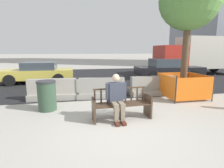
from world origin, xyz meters
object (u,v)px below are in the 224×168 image
(street_tree, at_px, (189,0))
(trash_bin, at_px, (47,96))
(street_bench, at_px, (122,105))
(jersey_barrier_left, at_px, (54,91))
(jersey_barrier_centre, at_px, (101,89))
(car_sedan_mid, at_px, (168,68))
(seated_person, at_px, (117,96))
(construction_fence, at_px, (183,85))
(car_taxi_near, at_px, (38,72))
(delivery_truck, at_px, (199,54))
(jersey_barrier_right, at_px, (152,87))

(street_tree, xyz_separation_m, trash_bin, (-5.37, -0.62, -3.36))
(street_bench, distance_m, jersey_barrier_left, 3.36)
(jersey_barrier_centre, relative_size, car_sedan_mid, 0.42)
(seated_person, bearing_deg, street_bench, 21.94)
(jersey_barrier_left, bearing_deg, street_tree, -7.77)
(construction_fence, height_order, car_sedan_mid, car_sedan_mid)
(seated_person, relative_size, jersey_barrier_centre, 0.65)
(jersey_barrier_centre, height_order, construction_fence, construction_fence)
(seated_person, distance_m, jersey_barrier_left, 3.33)
(street_tree, bearing_deg, trash_bin, -173.36)
(seated_person, relative_size, car_taxi_near, 0.31)
(construction_fence, height_order, trash_bin, construction_fence)
(street_bench, relative_size, car_sedan_mid, 0.36)
(car_taxi_near, xyz_separation_m, delivery_truck, (12.29, 1.65, 1.05))
(trash_bin, bearing_deg, construction_fence, 6.64)
(jersey_barrier_left, height_order, construction_fence, construction_fence)
(jersey_barrier_centre, relative_size, trash_bin, 2.03)
(jersey_barrier_centre, bearing_deg, street_bench, -83.07)
(trash_bin, bearing_deg, jersey_barrier_left, 88.08)
(seated_person, relative_size, jersey_barrier_left, 0.65)
(street_tree, relative_size, car_sedan_mid, 1.07)
(jersey_barrier_centre, distance_m, jersey_barrier_right, 2.33)
(jersey_barrier_right, xyz_separation_m, car_taxi_near, (-5.68, 4.18, 0.30))
(seated_person, height_order, jersey_barrier_left, seated_person)
(street_tree, relative_size, car_taxi_near, 1.19)
(street_tree, distance_m, car_sedan_mid, 6.31)
(jersey_barrier_left, bearing_deg, jersey_barrier_right, -1.33)
(delivery_truck, bearing_deg, car_taxi_near, -172.37)
(seated_person, xyz_separation_m, jersey_barrier_centre, (-0.13, 2.52, -0.35))
(construction_fence, xyz_separation_m, car_sedan_mid, (2.04, 5.05, 0.16))
(street_bench, height_order, trash_bin, trash_bin)
(street_bench, distance_m, delivery_truck, 12.03)
(car_sedan_mid, bearing_deg, car_taxi_near, -178.37)
(street_bench, xyz_separation_m, trash_bin, (-2.25, 1.19, 0.10))
(jersey_barrier_left, relative_size, trash_bin, 2.04)
(car_taxi_near, distance_m, delivery_truck, 12.45)
(jersey_barrier_right, bearing_deg, delivery_truck, 41.36)
(jersey_barrier_right, bearing_deg, street_bench, -129.79)
(jersey_barrier_left, bearing_deg, street_bench, -49.01)
(car_taxi_near, xyz_separation_m, car_sedan_mid, (8.80, 0.25, 0.05))
(street_bench, distance_m, car_sedan_mid, 8.59)
(jersey_barrier_left, bearing_deg, jersey_barrier_centre, -2.63)
(jersey_barrier_right, height_order, car_taxi_near, car_taxi_near)
(jersey_barrier_right, xyz_separation_m, street_tree, (1.09, -0.63, 3.52))
(seated_person, xyz_separation_m, car_sedan_mid, (5.32, 6.93, -0.01))
(street_bench, distance_m, trash_bin, 2.55)
(seated_person, xyz_separation_m, jersey_barrier_left, (-2.04, 2.60, -0.35))
(jersey_barrier_right, relative_size, car_taxi_near, 0.47)
(jersey_barrier_left, xyz_separation_m, delivery_truck, (10.85, 5.73, 1.35))
(car_sedan_mid, bearing_deg, jersey_barrier_left, -149.54)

